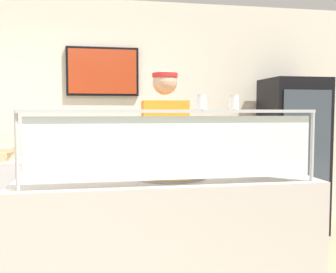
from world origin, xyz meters
The scene contains 10 objects.
ground_plane centered at (1.02, 1.00, 0.00)m, with size 12.00×12.00×0.00m, color tan.
shop_rear_unit centered at (1.01, 2.32, 1.36)m, with size 6.44×0.13×2.70m.
serving_counter centered at (1.02, 0.33, 0.47)m, with size 2.04×0.65×0.95m, color #BCB7B2.
sneeze_guard centered at (1.02, 0.06, 1.25)m, with size 1.87×0.06×0.47m.
pizza_tray centered at (1.04, 0.37, 0.97)m, with size 0.51×0.51×0.04m.
pizza_server centered at (1.04, 0.35, 0.99)m, with size 0.07×0.28×0.01m, color #ADAFB7.
parmesan_shaker centered at (1.19, 0.06, 1.46)m, with size 0.07×0.07×0.09m.
pepper_flake_shaker centered at (1.40, 0.06, 1.46)m, with size 0.07×0.07×0.09m.
worker_figure centered at (1.11, 0.94, 1.01)m, with size 0.41×0.50×1.76m.
drink_fridge centered at (2.79, 1.87, 0.89)m, with size 0.66×0.62×1.79m.
Camera 1 is at (0.57, -2.20, 1.41)m, focal length 40.40 mm.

